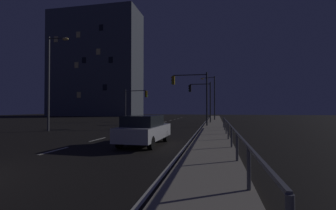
{
  "coord_description": "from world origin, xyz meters",
  "views": [
    {
      "loc": [
        7.25,
        -4.5,
        1.93
      ],
      "look_at": [
        0.88,
        26.67,
        2.43
      ],
      "focal_mm": 25.13,
      "sensor_mm": 36.0,
      "label": 1
    }
  ],
  "objects_px": {
    "traffic_light_near_left": "(201,94)",
    "street_lamp_corner": "(212,93)",
    "car": "(144,129)",
    "building_distant": "(96,64)",
    "street_lamp_far_end": "(51,75)",
    "traffic_light_overhead_east": "(191,88)",
    "traffic_light_far_center": "(135,99)"
  },
  "relations": [
    {
      "from": "traffic_light_near_left",
      "to": "street_lamp_corner",
      "type": "bearing_deg",
      "value": 79.97
    },
    {
      "from": "car",
      "to": "building_distant",
      "type": "distance_m",
      "value": 56.32
    },
    {
      "from": "street_lamp_far_end",
      "to": "building_distant",
      "type": "relative_size",
      "value": 0.29
    },
    {
      "from": "traffic_light_overhead_east",
      "to": "building_distant",
      "type": "distance_m",
      "value": 45.84
    },
    {
      "from": "car",
      "to": "street_lamp_far_end",
      "type": "height_order",
      "value": "street_lamp_far_end"
    },
    {
      "from": "street_lamp_corner",
      "to": "street_lamp_far_end",
      "type": "xyz_separation_m",
      "value": [
        -13.2,
        -21.14,
        0.37
      ]
    },
    {
      "from": "traffic_light_overhead_east",
      "to": "street_lamp_far_end",
      "type": "bearing_deg",
      "value": -145.85
    },
    {
      "from": "car",
      "to": "traffic_light_overhead_east",
      "type": "height_order",
      "value": "traffic_light_overhead_east"
    },
    {
      "from": "building_distant",
      "to": "traffic_light_near_left",
      "type": "bearing_deg",
      "value": -42.43
    },
    {
      "from": "traffic_light_overhead_east",
      "to": "street_lamp_corner",
      "type": "height_order",
      "value": "street_lamp_corner"
    },
    {
      "from": "traffic_light_far_center",
      "to": "street_lamp_far_end",
      "type": "xyz_separation_m",
      "value": [
        -1.81,
        -16.25,
        1.35
      ]
    },
    {
      "from": "traffic_light_near_left",
      "to": "traffic_light_far_center",
      "type": "distance_m",
      "value": 10.41
    },
    {
      "from": "traffic_light_overhead_east",
      "to": "building_distant",
      "type": "bearing_deg",
      "value": 131.42
    },
    {
      "from": "street_lamp_corner",
      "to": "traffic_light_far_center",
      "type": "bearing_deg",
      "value": -156.74
    },
    {
      "from": "street_lamp_far_end",
      "to": "building_distant",
      "type": "distance_m",
      "value": 46.03
    },
    {
      "from": "car",
      "to": "traffic_light_overhead_east",
      "type": "xyz_separation_m",
      "value": [
        1.17,
        13.22,
        3.32
      ]
    },
    {
      "from": "car",
      "to": "street_lamp_far_end",
      "type": "distance_m",
      "value": 12.18
    },
    {
      "from": "traffic_light_overhead_east",
      "to": "street_lamp_far_end",
      "type": "relative_size",
      "value": 0.7
    },
    {
      "from": "traffic_light_far_center",
      "to": "street_lamp_corner",
      "type": "relative_size",
      "value": 0.7
    },
    {
      "from": "traffic_light_overhead_east",
      "to": "street_lamp_far_end",
      "type": "distance_m",
      "value": 13.58
    },
    {
      "from": "building_distant",
      "to": "traffic_light_far_center",
      "type": "bearing_deg",
      "value": -51.0
    },
    {
      "from": "street_lamp_corner",
      "to": "street_lamp_far_end",
      "type": "bearing_deg",
      "value": -121.97
    },
    {
      "from": "traffic_light_near_left",
      "to": "street_lamp_corner",
      "type": "relative_size",
      "value": 0.75
    },
    {
      "from": "traffic_light_near_left",
      "to": "street_lamp_corner",
      "type": "xyz_separation_m",
      "value": [
        1.34,
        7.6,
        0.63
      ]
    },
    {
      "from": "traffic_light_far_center",
      "to": "car",
      "type": "bearing_deg",
      "value": -69.32
    },
    {
      "from": "car",
      "to": "street_lamp_far_end",
      "type": "relative_size",
      "value": 0.55
    },
    {
      "from": "car",
      "to": "traffic_light_near_left",
      "type": "height_order",
      "value": "traffic_light_near_left"
    },
    {
      "from": "car",
      "to": "traffic_light_far_center",
      "type": "bearing_deg",
      "value": 110.68
    },
    {
      "from": "street_lamp_corner",
      "to": "building_distant",
      "type": "bearing_deg",
      "value": 147.61
    },
    {
      "from": "traffic_light_far_center",
      "to": "street_lamp_corner",
      "type": "xyz_separation_m",
      "value": [
        11.39,
        4.89,
        0.98
      ]
    },
    {
      "from": "traffic_light_near_left",
      "to": "building_distant",
      "type": "distance_m",
      "value": 42.22
    },
    {
      "from": "car",
      "to": "traffic_light_overhead_east",
      "type": "bearing_deg",
      "value": 84.93
    }
  ]
}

